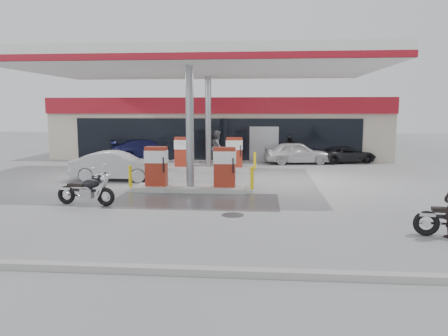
{
  "coord_description": "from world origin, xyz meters",
  "views": [
    {
      "loc": [
        2.9,
        -15.31,
        3.31
      ],
      "look_at": [
        1.54,
        0.09,
        1.2
      ],
      "focal_mm": 35.0,
      "sensor_mm": 36.0,
      "label": 1
    }
  ],
  "objects_px": {
    "hatchback_silver": "(117,166)",
    "parked_car_right": "(346,154)",
    "attendant": "(218,147)",
    "biker_walking": "(290,149)",
    "sedan_white": "(297,153)",
    "parked_motorcycle": "(87,191)",
    "pump_island_near": "(190,173)",
    "parked_car_left": "(148,149)",
    "pump_island_far": "(209,157)"
  },
  "relations": [
    {
      "from": "hatchback_silver",
      "to": "parked_car_right",
      "type": "bearing_deg",
      "value": -57.9
    },
    {
      "from": "attendant",
      "to": "biker_walking",
      "type": "relative_size",
      "value": 1.22
    },
    {
      "from": "hatchback_silver",
      "to": "parked_car_right",
      "type": "xyz_separation_m",
      "value": [
        11.89,
        7.8,
        -0.17
      ]
    },
    {
      "from": "sedan_white",
      "to": "parked_car_right",
      "type": "distance_m",
      "value": 3.18
    },
    {
      "from": "sedan_white",
      "to": "biker_walking",
      "type": "height_order",
      "value": "biker_walking"
    },
    {
      "from": "parked_motorcycle",
      "to": "parked_car_right",
      "type": "bearing_deg",
      "value": 56.12
    },
    {
      "from": "parked_motorcycle",
      "to": "hatchback_silver",
      "type": "xyz_separation_m",
      "value": [
        -0.7,
        5.2,
        0.19
      ]
    },
    {
      "from": "pump_island_near",
      "to": "hatchback_silver",
      "type": "relative_size",
      "value": 1.26
    },
    {
      "from": "hatchback_silver",
      "to": "parked_car_right",
      "type": "distance_m",
      "value": 14.22
    },
    {
      "from": "parked_car_left",
      "to": "biker_walking",
      "type": "relative_size",
      "value": 2.86
    },
    {
      "from": "pump_island_near",
      "to": "parked_car_left",
      "type": "bearing_deg",
      "value": 113.6
    },
    {
      "from": "parked_car_left",
      "to": "biker_walking",
      "type": "xyz_separation_m",
      "value": [
        9.08,
        -0.5,
        0.14
      ]
    },
    {
      "from": "parked_car_left",
      "to": "parked_car_right",
      "type": "bearing_deg",
      "value": -113.72
    },
    {
      "from": "sedan_white",
      "to": "parked_car_right",
      "type": "relative_size",
      "value": 1.08
    },
    {
      "from": "biker_walking",
      "to": "pump_island_near",
      "type": "bearing_deg",
      "value": -132.39
    },
    {
      "from": "pump_island_near",
      "to": "parked_car_right",
      "type": "relative_size",
      "value": 1.42
    },
    {
      "from": "pump_island_far",
      "to": "attendant",
      "type": "relative_size",
      "value": 2.57
    },
    {
      "from": "parked_motorcycle",
      "to": "hatchback_silver",
      "type": "height_order",
      "value": "hatchback_silver"
    },
    {
      "from": "parked_car_left",
      "to": "parked_car_right",
      "type": "relative_size",
      "value": 1.29
    },
    {
      "from": "parked_motorcycle",
      "to": "attendant",
      "type": "height_order",
      "value": "attendant"
    },
    {
      "from": "pump_island_far",
      "to": "parked_car_right",
      "type": "xyz_separation_m",
      "value": [
        8.08,
        4.0,
        -0.21
      ]
    },
    {
      "from": "sedan_white",
      "to": "parked_car_right",
      "type": "height_order",
      "value": "sedan_white"
    },
    {
      "from": "attendant",
      "to": "parked_car_right",
      "type": "xyz_separation_m",
      "value": [
        7.86,
        1.2,
        -0.5
      ]
    },
    {
      "from": "parked_car_right",
      "to": "biker_walking",
      "type": "bearing_deg",
      "value": 74.23
    },
    {
      "from": "attendant",
      "to": "hatchback_silver",
      "type": "xyz_separation_m",
      "value": [
        -4.03,
        -6.6,
        -0.32
      ]
    },
    {
      "from": "pump_island_far",
      "to": "parked_car_left",
      "type": "distance_m",
      "value": 6.22
    },
    {
      "from": "biker_walking",
      "to": "parked_motorcycle",
      "type": "bearing_deg",
      "value": -138.36
    },
    {
      "from": "sedan_white",
      "to": "hatchback_silver",
      "type": "height_order",
      "value": "hatchback_silver"
    },
    {
      "from": "parked_car_left",
      "to": "parked_car_right",
      "type": "height_order",
      "value": "parked_car_left"
    },
    {
      "from": "parked_car_left",
      "to": "pump_island_near",
      "type": "bearing_deg",
      "value": -178.76
    },
    {
      "from": "pump_island_far",
      "to": "sedan_white",
      "type": "bearing_deg",
      "value": 32.61
    },
    {
      "from": "pump_island_near",
      "to": "sedan_white",
      "type": "xyz_separation_m",
      "value": [
        5.0,
        9.2,
        -0.04
      ]
    },
    {
      "from": "parked_motorcycle",
      "to": "attendant",
      "type": "distance_m",
      "value": 12.27
    },
    {
      "from": "attendant",
      "to": "biker_walking",
      "type": "distance_m",
      "value": 4.48
    },
    {
      "from": "pump_island_far",
      "to": "hatchback_silver",
      "type": "relative_size",
      "value": 1.26
    },
    {
      "from": "parked_car_left",
      "to": "biker_walking",
      "type": "bearing_deg",
      "value": -115.51
    },
    {
      "from": "sedan_white",
      "to": "pump_island_near",
      "type": "bearing_deg",
      "value": 144.0
    },
    {
      "from": "parked_motorcycle",
      "to": "sedan_white",
      "type": "bearing_deg",
      "value": 63.21
    },
    {
      "from": "sedan_white",
      "to": "parked_car_left",
      "type": "distance_m",
      "value": 9.57
    },
    {
      "from": "attendant",
      "to": "parked_car_right",
      "type": "bearing_deg",
      "value": -79.29
    },
    {
      "from": "pump_island_far",
      "to": "attendant",
      "type": "bearing_deg",
      "value": 85.58
    },
    {
      "from": "attendant",
      "to": "parked_car_left",
      "type": "relative_size",
      "value": 0.43
    },
    {
      "from": "pump_island_near",
      "to": "hatchback_silver",
      "type": "xyz_separation_m",
      "value": [
        -3.81,
        2.2,
        -0.04
      ]
    },
    {
      "from": "pump_island_near",
      "to": "parked_car_right",
      "type": "bearing_deg",
      "value": 51.08
    },
    {
      "from": "parked_motorcycle",
      "to": "pump_island_far",
      "type": "bearing_deg",
      "value": 77.75
    },
    {
      "from": "hatchback_silver",
      "to": "biker_walking",
      "type": "height_order",
      "value": "biker_walking"
    },
    {
      "from": "attendant",
      "to": "biker_walking",
      "type": "xyz_separation_m",
      "value": [
        4.36,
        1.0,
        -0.18
      ]
    },
    {
      "from": "pump_island_far",
      "to": "biker_walking",
      "type": "bearing_deg",
      "value": 39.68
    },
    {
      "from": "attendant",
      "to": "hatchback_silver",
      "type": "bearing_deg",
      "value": 150.62
    },
    {
      "from": "hatchback_silver",
      "to": "parked_motorcycle",
      "type": "bearing_deg",
      "value": -173.54
    }
  ]
}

